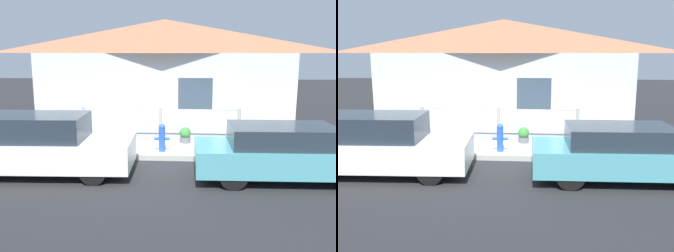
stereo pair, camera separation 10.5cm
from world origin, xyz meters
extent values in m
plane|color=#262628|center=(0.00, 0.00, 0.00)|extent=(60.00, 60.00, 0.00)
cube|color=#B2AFA8|center=(0.00, 0.89, 0.07)|extent=(24.00, 1.77, 0.15)
cube|color=silver|center=(0.00, 2.42, 1.42)|extent=(8.54, 0.12, 2.84)
cube|color=#384756|center=(1.07, 2.35, 1.56)|extent=(1.10, 0.04, 1.00)
pyramid|color=#A36647|center=(0.00, 3.46, 3.40)|extent=(8.94, 2.20, 1.12)
cylinder|color=#999993|center=(-2.40, 1.62, 0.67)|extent=(0.10, 0.10, 1.05)
cylinder|color=#999993|center=(0.00, 1.62, 0.67)|extent=(0.10, 0.10, 1.05)
cylinder|color=#999993|center=(2.40, 1.62, 0.67)|extent=(0.10, 0.10, 1.05)
cylinder|color=#999993|center=(0.00, 1.62, 1.15)|extent=(4.80, 0.03, 0.03)
cube|color=white|center=(-2.48, -1.28, 0.55)|extent=(4.22, 1.78, 0.65)
cube|color=#232D38|center=(-2.65, -1.28, 1.16)|extent=(2.34, 1.51, 0.58)
cylinder|color=black|center=(-1.22, -0.54, 0.29)|extent=(0.60, 0.22, 0.59)
cylinder|color=black|center=(-1.17, -1.91, 0.29)|extent=(0.60, 0.22, 0.59)
cylinder|color=black|center=(-3.80, -0.64, 0.29)|extent=(0.60, 0.22, 0.59)
cube|color=teal|center=(3.18, -1.28, 0.52)|extent=(4.26, 1.71, 0.58)
cube|color=#232D38|center=(3.01, -1.28, 1.04)|extent=(2.35, 1.47, 0.45)
cylinder|color=black|center=(4.47, -0.56, 0.31)|extent=(0.62, 0.21, 0.62)
cylinder|color=black|center=(1.86, -0.62, 0.31)|extent=(0.62, 0.21, 0.62)
cylinder|color=black|center=(1.89, -1.99, 0.31)|extent=(0.62, 0.21, 0.62)
cylinder|color=blue|center=(0.15, 0.45, 0.47)|extent=(0.18, 0.18, 0.65)
sphere|color=blue|center=(0.15, 0.45, 0.84)|extent=(0.19, 0.19, 0.19)
cylinder|color=blue|center=(0.02, 0.45, 0.51)|extent=(0.16, 0.08, 0.08)
cylinder|color=blue|center=(0.29, 0.45, 0.51)|extent=(0.16, 0.08, 0.08)
cylinder|color=slate|center=(0.77, 1.51, 0.23)|extent=(0.32, 0.32, 0.18)
sphere|color=#387F38|center=(0.77, 1.51, 0.45)|extent=(0.34, 0.34, 0.34)
cylinder|color=slate|center=(-2.53, 1.03, 0.22)|extent=(0.28, 0.28, 0.16)
sphere|color=#387F38|center=(-2.53, 1.03, 0.50)|extent=(0.52, 0.52, 0.52)
camera|label=1|loc=(1.03, -9.64, 2.90)|focal=40.00mm
camera|label=2|loc=(1.13, -9.63, 2.90)|focal=40.00mm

